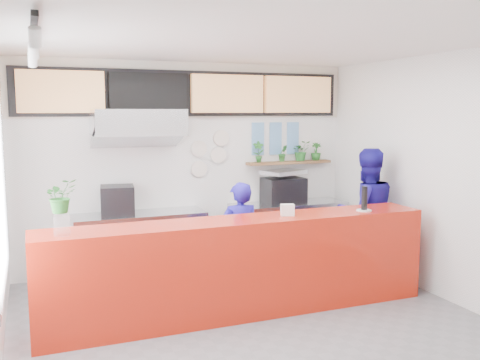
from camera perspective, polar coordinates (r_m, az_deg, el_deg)
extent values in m
plane|color=slate|center=(5.96, 1.64, -15.33)|extent=(5.00, 5.00, 0.00)
plane|color=silver|center=(5.54, 1.76, 14.62)|extent=(5.00, 5.00, 0.00)
plane|color=white|center=(7.90, -5.49, 1.53)|extent=(5.00, 0.00, 5.00)
plane|color=white|center=(6.93, 21.05, 0.25)|extent=(0.00, 5.00, 5.00)
cube|color=#AE1D0C|center=(6.12, 0.17, -9.23)|extent=(4.50, 0.60, 1.10)
cube|color=beige|center=(7.85, -5.57, 9.53)|extent=(5.00, 0.02, 0.80)
cube|color=#B2B5BA|center=(7.61, -10.60, -6.83)|extent=(1.80, 0.60, 0.90)
cube|color=black|center=(7.43, -12.94, -2.13)|extent=(0.49, 0.49, 0.40)
cube|color=#B2B5BA|center=(7.33, -10.84, 6.07)|extent=(1.20, 0.70, 0.35)
cube|color=#B2B5BA|center=(7.34, -10.80, 4.51)|extent=(1.20, 0.69, 0.31)
cube|color=#B2B5BA|center=(8.34, 5.18, -5.48)|extent=(1.80, 0.60, 0.90)
cube|color=black|center=(8.18, 4.65, -1.13)|extent=(0.61, 0.44, 0.39)
cube|color=#AAACB2|center=(8.14, 4.68, 0.85)|extent=(0.74, 0.62, 0.06)
cube|color=brown|center=(8.39, 5.26, 1.87)|extent=(1.40, 0.18, 0.04)
cube|color=tan|center=(7.45, -18.54, 8.92)|extent=(1.10, 0.10, 0.55)
cube|color=black|center=(7.60, -9.67, 9.15)|extent=(1.10, 0.10, 0.55)
cube|color=tan|center=(7.93, -1.33, 9.18)|extent=(1.10, 0.10, 0.55)
cube|color=tan|center=(8.40, 6.21, 9.04)|extent=(1.10, 0.10, 0.55)
cube|color=black|center=(7.82, -5.51, 9.17)|extent=(4.80, 0.04, 0.65)
cube|color=black|center=(5.09, -21.23, 14.10)|extent=(0.05, 2.40, 0.04)
cylinder|color=silver|center=(7.89, -4.41, 3.36)|extent=(0.24, 0.03, 0.24)
cylinder|color=silver|center=(7.99, -2.34, 2.70)|extent=(0.24, 0.03, 0.24)
cylinder|color=silver|center=(7.92, -4.38, 1.19)|extent=(0.24, 0.03, 0.24)
cylinder|color=silver|center=(7.99, -2.01, 4.50)|extent=(0.24, 0.03, 0.24)
cube|color=#598CBF|center=(8.22, 1.92, 5.28)|extent=(0.20, 0.02, 0.25)
cube|color=#598CBF|center=(8.34, 3.82, 5.30)|extent=(0.20, 0.02, 0.25)
cube|color=#598CBF|center=(8.48, 5.66, 5.31)|extent=(0.20, 0.02, 0.25)
cube|color=#598CBF|center=(8.23, 1.91, 3.54)|extent=(0.20, 0.02, 0.25)
cube|color=#598CBF|center=(8.35, 3.80, 3.58)|extent=(0.20, 0.02, 0.25)
cube|color=#598CBF|center=(8.49, 5.64, 3.62)|extent=(0.20, 0.02, 0.25)
imported|color=navy|center=(6.73, -0.05, -6.26)|extent=(0.54, 0.37, 1.43)
imported|color=navy|center=(7.54, 13.29, -3.53)|extent=(0.98, 0.82, 1.80)
imported|color=#226122|center=(8.15, 1.98, 3.03)|extent=(0.20, 0.16, 0.33)
imported|color=#226122|center=(8.33, 4.60, 2.87)|extent=(0.15, 0.12, 0.26)
imported|color=#226122|center=(8.47, 6.53, 3.12)|extent=(0.32, 0.29, 0.32)
imported|color=#226122|center=(8.60, 8.11, 3.04)|extent=(0.19, 0.18, 0.28)
cylinder|color=silver|center=(5.49, -18.47, -4.61)|extent=(0.20, 0.20, 0.19)
imported|color=#226122|center=(5.44, -18.59, -1.62)|extent=(0.38, 0.36, 0.33)
cube|color=silver|center=(6.20, 5.08, -3.20)|extent=(0.17, 0.13, 0.13)
cylinder|color=silver|center=(6.64, 13.09, -3.17)|extent=(0.22, 0.22, 0.01)
cylinder|color=black|center=(6.62, 13.13, -1.88)|extent=(0.09, 0.09, 0.29)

